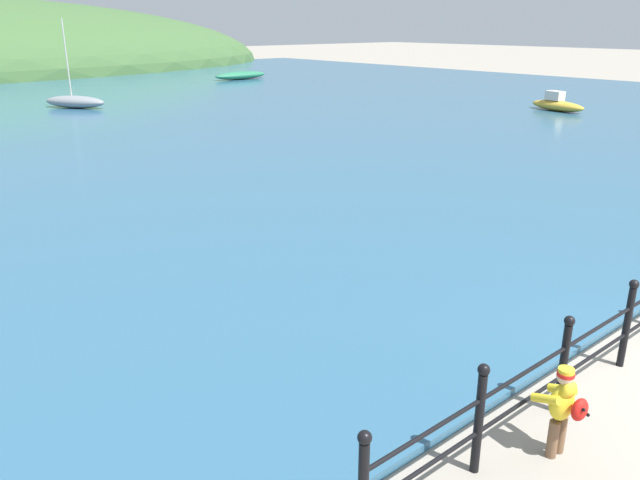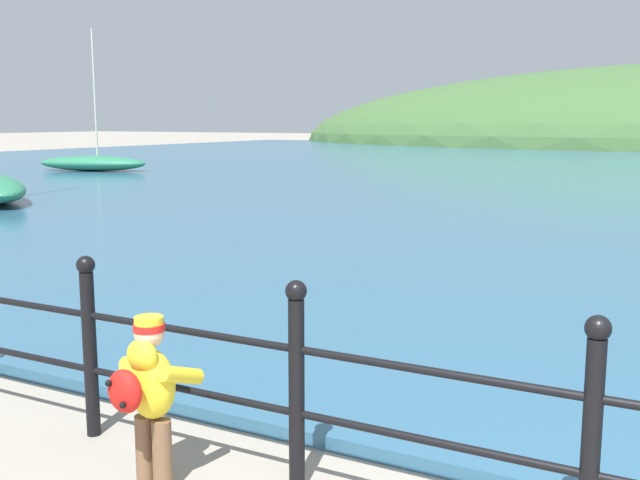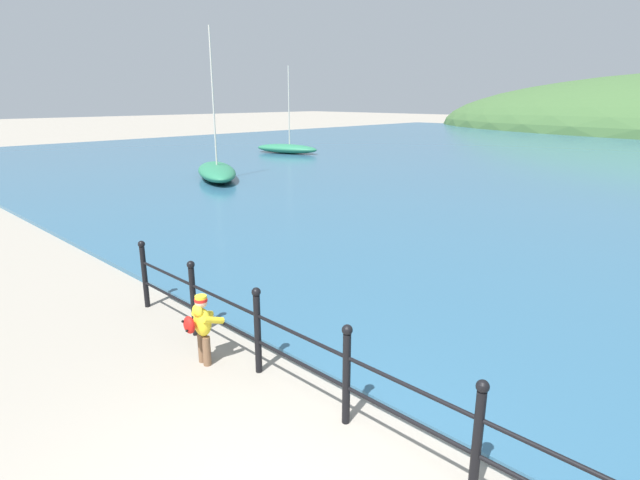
{
  "view_description": "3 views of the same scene",
  "coord_description": "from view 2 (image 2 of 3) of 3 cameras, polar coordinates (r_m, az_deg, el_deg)",
  "views": [
    {
      "loc": [
        -8.12,
        -1.39,
        4.22
      ],
      "look_at": [
        -2.5,
        5.21,
        1.19
      ],
      "focal_mm": 35.0,
      "sensor_mm": 36.0,
      "label": 1
    },
    {
      "loc": [
        -0.1,
        -1.93,
        2.07
      ],
      "look_at": [
        -3.11,
        3.69,
        1.04
      ],
      "focal_mm": 42.0,
      "sensor_mm": 36.0,
      "label": 2
    },
    {
      "loc": [
        2.67,
        -2.19,
        3.54
      ],
      "look_at": [
        -3.23,
        3.84,
        1.14
      ],
      "focal_mm": 28.0,
      "sensor_mm": 36.0,
      "label": 3
    }
  ],
  "objects": [
    {
      "name": "boat_nearest_quay",
      "position": [
        30.54,
        -16.93,
        5.65
      ],
      "size": [
        4.57,
        2.6,
        5.38
      ],
      "color": "#287551",
      "rests_on": "water"
    },
    {
      "name": "child_in_coat",
      "position": [
        4.31,
        -12.92,
        -10.88
      ],
      "size": [
        0.39,
        0.54,
        1.0
      ],
      "color": "brown",
      "rests_on": "ground"
    },
    {
      "name": "iron_railing",
      "position": [
        3.74,
        19.99,
        -13.8
      ],
      "size": [
        9.46,
        0.12,
        1.21
      ],
      "color": "black",
      "rests_on": "ground"
    }
  ]
}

